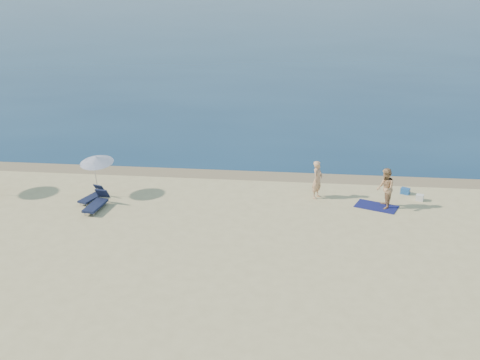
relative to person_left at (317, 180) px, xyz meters
name	(u,v)px	position (x,y,z in m)	size (l,w,h in m)	color
sea	(300,17)	(-1.96, 83.31, -0.91)	(240.00, 160.00, 0.01)	#0C2A4C
wet_sand_strip	(278,176)	(-1.96, 2.71, -0.91)	(240.00, 1.60, 0.00)	#847254
person_left	(317,180)	(0.00, 0.00, 0.00)	(0.66, 0.44, 1.82)	tan
person_right	(385,188)	(3.04, -0.90, 0.03)	(0.92, 0.71, 1.89)	tan
beach_towel	(376,206)	(2.72, -0.84, -0.90)	(1.86, 1.03, 0.03)	#0E114A
white_bag	(420,198)	(4.82, 0.14, -0.77)	(0.34, 0.29, 0.29)	silver
blue_cooler	(405,191)	(4.26, 0.91, -0.77)	(0.41, 0.29, 0.29)	#1C519A
umbrella_near	(96,160)	(-10.39, -0.83, 0.88)	(1.85, 1.87, 2.08)	silver
lounger_left	(97,203)	(-9.96, -2.48, -0.63)	(0.79, 1.81, 0.77)	#141B37
lounger_right	(92,196)	(-10.48, -1.56, -0.67)	(0.97, 1.57, 0.66)	#141B37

